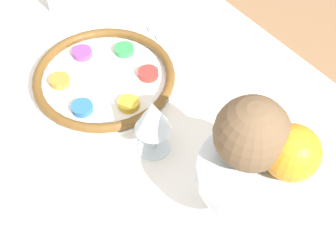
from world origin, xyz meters
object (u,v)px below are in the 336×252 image
(seder_plate, at_px, (104,78))
(orange_fruit, at_px, (292,153))
(fruit_stand, at_px, (253,177))
(wine_glass, at_px, (153,118))
(coconut, at_px, (252,134))

(seder_plate, height_order, orange_fruit, orange_fruit)
(fruit_stand, bearing_deg, orange_fruit, 50.04)
(seder_plate, relative_size, wine_glass, 2.34)
(wine_glass, relative_size, fruit_stand, 0.71)
(orange_fruit, relative_size, coconut, 0.75)
(fruit_stand, xyz_separation_m, coconut, (-0.02, 0.00, 0.08))
(coconut, bearing_deg, wine_glass, -162.06)
(seder_plate, height_order, fruit_stand, fruit_stand)
(fruit_stand, relative_size, orange_fruit, 2.08)
(fruit_stand, relative_size, coconut, 1.56)
(wine_glass, bearing_deg, orange_fruit, 21.14)
(seder_plate, xyz_separation_m, orange_fruit, (0.44, 0.07, 0.16))
(seder_plate, bearing_deg, coconut, 6.15)
(wine_glass, distance_m, coconut, 0.21)
(fruit_stand, bearing_deg, seder_plate, -174.68)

